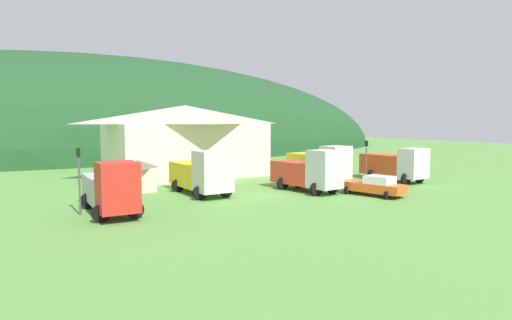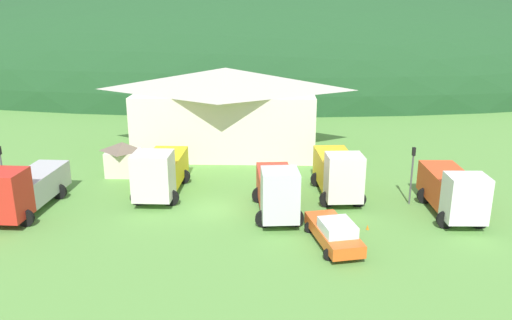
% 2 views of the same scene
% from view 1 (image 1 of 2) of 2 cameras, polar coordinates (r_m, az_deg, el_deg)
% --- Properties ---
extents(ground_plane, '(200.00, 200.00, 0.00)m').
position_cam_1_polar(ground_plane, '(35.74, 0.79, -4.61)').
color(ground_plane, '#5B9342').
extents(forested_hill_backdrop, '(134.56, 60.00, 36.90)m').
position_cam_1_polar(forested_hill_backdrop, '(90.92, -20.00, 1.03)').
color(forested_hill_backdrop, '#1E4723').
rests_on(forested_hill_backdrop, ground).
extents(depot_building, '(17.14, 10.32, 7.74)m').
position_cam_1_polar(depot_building, '(48.18, -9.17, 2.62)').
color(depot_building, silver).
rests_on(depot_building, ground).
extents(play_shed_cream, '(2.74, 2.44, 2.73)m').
position_cam_1_polar(play_shed_cream, '(38.63, -15.19, -1.95)').
color(play_shed_cream, beige).
rests_on(play_shed_cream, ground).
extents(crane_truck_red, '(3.31, 7.83, 3.58)m').
position_cam_1_polar(crane_truck_red, '(29.79, -18.48, -3.51)').
color(crane_truck_red, red).
rests_on(crane_truck_red, ground).
extents(flatbed_truck_yellow, '(3.44, 7.53, 3.73)m').
position_cam_1_polar(flatbed_truck_yellow, '(35.87, -7.04, -1.69)').
color(flatbed_truck_yellow, silver).
rests_on(flatbed_truck_yellow, ground).
extents(tow_truck_silver, '(3.40, 6.99, 3.67)m').
position_cam_1_polar(tow_truck_silver, '(37.36, 6.99, -1.45)').
color(tow_truck_silver, silver).
rests_on(tow_truck_silver, ground).
extents(heavy_rig_striped, '(3.51, 6.97, 3.70)m').
position_cam_1_polar(heavy_rig_striped, '(42.92, 8.41, -0.55)').
color(heavy_rig_striped, silver).
rests_on(heavy_rig_striped, ground).
extents(heavy_rig_white, '(3.29, 6.84, 3.42)m').
position_cam_1_polar(heavy_rig_white, '(45.70, 17.78, -0.53)').
color(heavy_rig_white, white).
rests_on(heavy_rig_white, ground).
extents(service_pickup_orange, '(3.10, 5.55, 1.66)m').
position_cam_1_polar(service_pickup_orange, '(36.61, 15.17, -3.24)').
color(service_pickup_orange, '#DF591F').
rests_on(service_pickup_orange, ground).
extents(traffic_light_west, '(0.20, 0.32, 4.33)m').
position_cam_1_polar(traffic_light_west, '(30.10, -22.13, -1.75)').
color(traffic_light_west, '#4C4C51').
rests_on(traffic_light_west, ground).
extents(traffic_light_east, '(0.20, 0.32, 4.06)m').
position_cam_1_polar(traffic_light_east, '(45.21, 14.21, 0.48)').
color(traffic_light_east, '#4C4C51').
rests_on(traffic_light_east, ground).
extents(traffic_cone_near_pickup, '(0.36, 0.36, 0.62)m').
position_cam_1_polar(traffic_cone_near_pickup, '(39.93, 15.04, -3.75)').
color(traffic_cone_near_pickup, orange).
rests_on(traffic_cone_near_pickup, ground).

